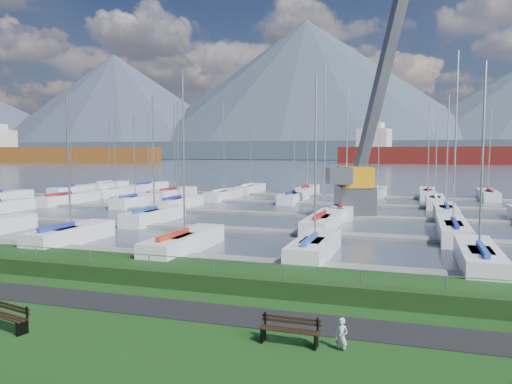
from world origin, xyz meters
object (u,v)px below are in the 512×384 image
at_px(person, 342,332).
at_px(bench_right, 290,330).
at_px(bench_left, 8,317).
at_px(crane, 362,155).

bearing_deg(person, bench_right, -155.45).
height_order(bench_left, crane, crane).
bearing_deg(bench_left, bench_right, 23.73).
distance_m(bench_right, crane, 33.47).
bearing_deg(crane, bench_left, -122.37).
relative_size(bench_left, bench_right, 1.02).
distance_m(bench_left, crane, 35.78).
height_order(bench_left, bench_right, same).
bearing_deg(bench_right, crane, 93.57).
height_order(bench_left, person, person).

